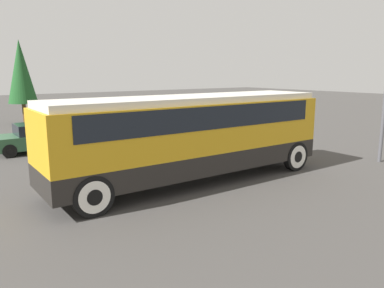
% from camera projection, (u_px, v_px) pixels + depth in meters
% --- Properties ---
extents(ground_plane, '(120.00, 120.00, 0.00)m').
position_uv_depth(ground_plane, '(192.00, 182.00, 13.69)').
color(ground_plane, '#423F3D').
extents(tour_bus, '(10.59, 2.58, 3.12)m').
position_uv_depth(tour_bus, '(194.00, 130.00, 13.38)').
color(tour_bus, black).
rests_on(tour_bus, ground_plane).
extents(parked_car_near, '(4.10, 1.91, 1.48)m').
position_uv_depth(parked_car_near, '(108.00, 138.00, 18.64)').
color(parked_car_near, silver).
rests_on(parked_car_near, ground_plane).
extents(parked_car_mid, '(4.62, 1.94, 1.41)m').
position_uv_depth(parked_car_mid, '(45.00, 137.00, 19.03)').
color(parked_car_mid, '#2D5638').
rests_on(parked_car_mid, ground_plane).
extents(tree_center, '(2.13, 2.13, 6.33)m').
position_uv_depth(tree_center, '(21.00, 72.00, 28.29)').
color(tree_center, brown).
rests_on(tree_center, ground_plane).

